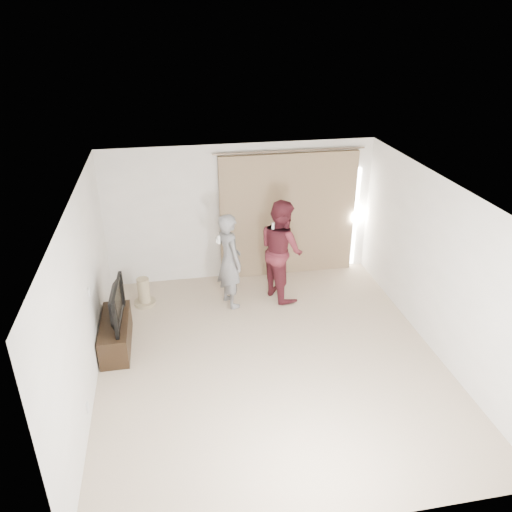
% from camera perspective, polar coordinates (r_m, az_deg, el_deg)
% --- Properties ---
extents(floor, '(5.50, 5.50, 0.00)m').
position_cam_1_polar(floor, '(7.62, 1.63, -11.70)').
color(floor, '#C0A990').
rests_on(floor, ground).
extents(wall_back, '(5.00, 0.04, 2.60)m').
position_cam_1_polar(wall_back, '(9.35, -1.77, 4.98)').
color(wall_back, white).
rests_on(wall_back, ground).
extents(wall_left, '(0.04, 5.50, 2.60)m').
position_cam_1_polar(wall_left, '(6.88, -19.13, -4.81)').
color(wall_left, white).
rests_on(wall_left, ground).
extents(ceiling, '(5.00, 5.50, 0.01)m').
position_cam_1_polar(ceiling, '(6.36, 1.93, 7.14)').
color(ceiling, white).
rests_on(ceiling, wall_back).
extents(curtain, '(2.80, 0.11, 2.46)m').
position_cam_1_polar(curtain, '(9.49, 3.78, 4.64)').
color(curtain, '#8C7556').
rests_on(curtain, ground).
extents(tv_console, '(0.42, 1.20, 0.46)m').
position_cam_1_polar(tv_console, '(8.03, -15.71, -8.54)').
color(tv_console, black).
rests_on(tv_console, ground).
extents(tv, '(0.17, 1.02, 0.58)m').
position_cam_1_polar(tv, '(7.76, -16.18, -5.35)').
color(tv, black).
rests_on(tv, tv_console).
extents(scratching_post, '(0.38, 0.38, 0.51)m').
position_cam_1_polar(scratching_post, '(9.02, -12.66, -4.26)').
color(scratching_post, tan).
rests_on(scratching_post, ground).
extents(person_man, '(0.59, 0.72, 1.70)m').
position_cam_1_polar(person_man, '(8.53, -3.04, -0.53)').
color(person_man, slate).
rests_on(person_man, ground).
extents(person_woman, '(0.94, 1.07, 1.83)m').
position_cam_1_polar(person_woman, '(8.78, 2.91, 0.74)').
color(person_woman, '#511922').
rests_on(person_woman, ground).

